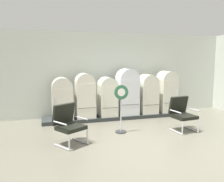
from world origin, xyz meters
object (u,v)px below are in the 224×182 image
object	(u,v)px
refrigerator_1	(85,94)
refrigerator_5	(167,90)
sign_stand	(121,111)
armchair_left	(68,123)
refrigerator_0	(62,97)
refrigerator_3	(127,90)
armchair_right	(182,112)
refrigerator_2	(107,95)
refrigerator_4	(148,93)

from	to	relation	value
refrigerator_1	refrigerator_5	bearing A→B (deg)	0.40
sign_stand	armchair_left	bearing A→B (deg)	-161.49
refrigerator_0	armchair_left	distance (m)	2.13
refrigerator_3	refrigerator_5	size ratio (longest dim) A/B	1.07
refrigerator_5	armchair_right	distance (m)	2.03
refrigerator_1	refrigerator_2	distance (m)	0.79
refrigerator_2	refrigerator_5	world-z (taller)	refrigerator_5
sign_stand	refrigerator_1	bearing A→B (deg)	115.30
refrigerator_5	refrigerator_1	bearing A→B (deg)	-179.60
armchair_right	armchair_left	bearing A→B (deg)	-176.31
refrigerator_2	sign_stand	size ratio (longest dim) A/B	0.99
refrigerator_1	refrigerator_3	size ratio (longest dim) A/B	0.92
refrigerator_3	refrigerator_5	distance (m)	1.57
refrigerator_4	refrigerator_5	size ratio (longest dim) A/B	0.93
refrigerator_1	sign_stand	xyz separation A→B (m)	(0.75, -1.58, -0.29)
armchair_left	refrigerator_3	bearing A→B (deg)	42.63
refrigerator_5	refrigerator_2	bearing A→B (deg)	179.74
armchair_right	sign_stand	size ratio (longest dim) A/B	0.73
refrigerator_1	refrigerator_3	xyz separation A→B (m)	(1.53, 0.04, 0.07)
refrigerator_4	armchair_left	bearing A→B (deg)	-145.55
armchair_right	sign_stand	distance (m)	1.82
refrigerator_5	armchair_left	size ratio (longest dim) A/B	1.54
refrigerator_4	refrigerator_5	distance (m)	0.78
sign_stand	refrigerator_2	bearing A→B (deg)	88.56
refrigerator_0	refrigerator_2	distance (m)	1.55
armchair_right	sign_stand	xyz separation A→B (m)	(-1.79, 0.30, 0.09)
refrigerator_2	armchair_left	size ratio (longest dim) A/B	1.36
armchair_left	armchair_right	distance (m)	3.34
refrigerator_0	armchair_right	world-z (taller)	refrigerator_0
sign_stand	refrigerator_3	bearing A→B (deg)	64.39
sign_stand	refrigerator_4	bearing A→B (deg)	45.90
refrigerator_2	refrigerator_0	bearing A→B (deg)	-179.06
refrigerator_4	refrigerator_3	bearing A→B (deg)	179.88
refrigerator_0	armchair_right	xyz separation A→B (m)	(3.30, -1.89, -0.31)
refrigerator_0	refrigerator_1	bearing A→B (deg)	-0.52
refrigerator_5	sign_stand	world-z (taller)	refrigerator_5
refrigerator_2	armchair_left	xyz separation A→B (m)	(-1.59, -2.13, -0.30)
refrigerator_1	refrigerator_3	distance (m)	1.53
sign_stand	armchair_right	bearing A→B (deg)	-9.61
armchair_left	refrigerator_5	bearing A→B (deg)	28.60
refrigerator_2	armchair_left	bearing A→B (deg)	-126.62
refrigerator_2	armchair_left	distance (m)	2.68
refrigerator_3	refrigerator_1	bearing A→B (deg)	-178.68
refrigerator_3	armchair_right	world-z (taller)	refrigerator_3
refrigerator_3	refrigerator_4	distance (m)	0.80
refrigerator_3	armchair_right	size ratio (longest dim) A/B	1.64
refrigerator_4	refrigerator_1	bearing A→B (deg)	-179.17
refrigerator_2	refrigerator_3	distance (m)	0.75
refrigerator_0	refrigerator_2	xyz separation A→B (m)	(1.55, 0.03, -0.01)
refrigerator_0	refrigerator_3	world-z (taller)	refrigerator_3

